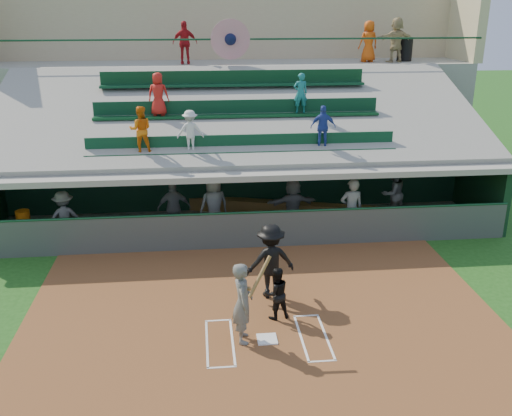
{
  "coord_description": "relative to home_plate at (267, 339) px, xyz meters",
  "views": [
    {
      "loc": [
        -1.32,
        -10.57,
        6.89
      ],
      "look_at": [
        0.12,
        3.5,
        1.8
      ],
      "focal_mm": 40.0,
      "sensor_mm": 36.0,
      "label": 1
    }
  ],
  "objects": [
    {
      "name": "dirt_slab",
      "position": [
        0.0,
        0.5,
        -0.03
      ],
      "size": [
        11.0,
        9.0,
        0.02
      ],
      "primitive_type": "cube",
      "color": "brown",
      "rests_on": "ground"
    },
    {
      "name": "dugout_player_b",
      "position": [
        -2.16,
        6.21,
        0.88
      ],
      "size": [
        1.06,
        0.52,
        1.75
      ],
      "primitive_type": "imported",
      "rotation": [
        0.0,
        0.0,
        3.23
      ],
      "color": "#585B56",
      "rests_on": "dugout_floor"
    },
    {
      "name": "concourse_staff_a",
      "position": [
        -1.74,
        12.91,
        5.39
      ],
      "size": [
        0.97,
        0.41,
        1.65
      ],
      "primitive_type": "imported",
      "rotation": [
        0.0,
        0.0,
        3.14
      ],
      "color": "#AD1319",
      "rests_on": "concourse_slab"
    },
    {
      "name": "dugout_player_c",
      "position": [
        -0.93,
        6.13,
        0.95
      ],
      "size": [
        1.08,
        0.88,
        1.89
      ],
      "primitive_type": "imported",
      "rotation": [
        0.0,
        0.0,
        3.49
      ],
      "color": "#60645E",
      "rests_on": "dugout_floor"
    },
    {
      "name": "dugout_player_d",
      "position": [
        1.55,
        6.17,
        0.86
      ],
      "size": [
        1.63,
        0.63,
        1.72
      ],
      "primitive_type": "imported",
      "rotation": [
        0.0,
        0.0,
        3.22
      ],
      "color": "#585A55",
      "rests_on": "dugout_floor"
    },
    {
      "name": "water_cooler",
      "position": [
        -6.62,
        5.93,
        0.85
      ],
      "size": [
        0.41,
        0.41,
        0.41
      ],
      "primitive_type": "cylinder",
      "color": "#CA600B",
      "rests_on": "white_table"
    },
    {
      "name": "concourse_slab",
      "position": [
        0.0,
        13.5,
        2.26
      ],
      "size": [
        20.0,
        3.0,
        4.6
      ],
      "primitive_type": "cube",
      "color": "gray",
      "rests_on": "ground"
    },
    {
      "name": "home_plate",
      "position": [
        0.0,
        0.0,
        0.0
      ],
      "size": [
        0.43,
        0.43,
        0.03
      ],
      "primitive_type": "cube",
      "color": "white",
      "rests_on": "dirt_slab"
    },
    {
      "name": "grandstand",
      "position": [
        -0.01,
        10.51,
        2.23
      ],
      "size": [
        20.4,
        10.4,
        7.8
      ],
      "color": "#4B504B",
      "rests_on": "ground"
    },
    {
      "name": "concourse_staff_c",
      "position": [
        6.82,
        12.89,
        5.45
      ],
      "size": [
        1.72,
        0.88,
        1.78
      ],
      "primitive_type": "imported",
      "rotation": [
        0.0,
        0.0,
        3.37
      ],
      "color": "tan",
      "rests_on": "concourse_slab"
    },
    {
      "name": "dugout_floor",
      "position": [
        0.0,
        6.75,
        -0.02
      ],
      "size": [
        16.0,
        3.5,
        0.04
      ],
      "primitive_type": "cube",
      "color": "gray",
      "rests_on": "ground"
    },
    {
      "name": "batter_at_plate",
      "position": [
        -0.52,
        0.06,
        0.9
      ],
      "size": [
        0.85,
        0.75,
        1.95
      ],
      "color": "#545652",
      "rests_on": "dirt_slab"
    },
    {
      "name": "dugout_player_e",
      "position": [
        3.21,
        5.3,
        0.97
      ],
      "size": [
        0.71,
        0.47,
        1.92
      ],
      "primitive_type": "imported",
      "rotation": [
        0.0,
        0.0,
        3.16
      ],
      "color": "#5D605A",
      "rests_on": "dugout_floor"
    },
    {
      "name": "home_umpire",
      "position": [
        0.32,
        1.97,
        0.93
      ],
      "size": [
        1.33,
        0.91,
        1.89
      ],
      "primitive_type": "imported",
      "rotation": [
        0.0,
        0.0,
        3.32
      ],
      "color": "black",
      "rests_on": "dirt_slab"
    },
    {
      "name": "dugout_bench",
      "position": [
        0.01,
        8.08,
        0.23
      ],
      "size": [
        14.26,
        4.72,
        0.44
      ],
      "primitive_type": "cube",
      "rotation": [
        0.0,
        0.0,
        -0.29
      ],
      "color": "olive",
      "rests_on": "dugout_floor"
    },
    {
      "name": "dugout_player_a",
      "position": [
        -5.4,
        5.84,
        0.83
      ],
      "size": [
        1.18,
        0.86,
        1.64
      ],
      "primitive_type": "imported",
      "rotation": [
        0.0,
        0.0,
        3.4
      ],
      "color": "#575954",
      "rests_on": "dugout_floor"
    },
    {
      "name": "white_table",
      "position": [
        -6.66,
        5.86,
        0.32
      ],
      "size": [
        0.89,
        0.79,
        0.64
      ],
      "primitive_type": "cube",
      "rotation": [
        0.0,
        0.0,
        -0.42
      ],
      "color": "silver",
      "rests_on": "dugout_floor"
    },
    {
      "name": "dugout_player_f",
      "position": [
        5.03,
        6.81,
        0.91
      ],
      "size": [
        1.07,
        0.96,
        1.81
      ],
      "primitive_type": "imported",
      "rotation": [
        0.0,
        0.0,
        3.52
      ],
      "color": "#60635E",
      "rests_on": "dugout_floor"
    },
    {
      "name": "batters_box_chalk",
      "position": [
        0.0,
        0.0,
        -0.01
      ],
      "size": [
        2.65,
        1.85,
        0.01
      ],
      "color": "white",
      "rests_on": "dirt_slab"
    },
    {
      "name": "concourse_staff_b",
      "position": [
        5.73,
        13.08,
        5.39
      ],
      "size": [
        0.88,
        0.66,
        1.64
      ],
      "primitive_type": "imported",
      "rotation": [
        0.0,
        0.0,
        3.32
      ],
      "color": "#D04A0C",
      "rests_on": "concourse_slab"
    },
    {
      "name": "catcher",
      "position": [
        0.32,
        0.9,
        0.61
      ],
      "size": [
        0.71,
        0.61,
        1.26
      ],
      "primitive_type": "imported",
      "rotation": [
        0.0,
        0.0,
        3.38
      ],
      "color": "black",
      "rests_on": "dirt_slab"
    },
    {
      "name": "trash_bin",
      "position": [
        7.39,
        13.35,
        5.03
      ],
      "size": [
        0.62,
        0.62,
        0.93
      ],
      "primitive_type": "cylinder",
      "color": "black",
      "rests_on": "concourse_slab"
    },
    {
      "name": "ground",
      "position": [
        0.0,
        0.0,
        -0.04
      ],
      "size": [
        100.0,
        100.0,
        0.0
      ],
      "primitive_type": "plane",
      "color": "#1C4D15",
      "rests_on": "ground"
    }
  ]
}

